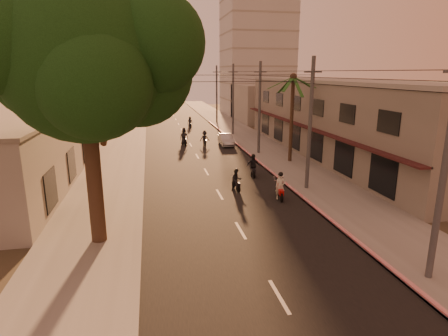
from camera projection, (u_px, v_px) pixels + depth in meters
The scene contains 21 objects.
ground at pixel (251, 248), 17.48m from camera, with size 160.00×160.00×0.00m, color #383023.
road at pixel (197, 156), 36.49m from camera, with size 10.00×140.00×0.02m, color black.
sidewalk_right at pixel (271, 153), 37.87m from camera, with size 5.00×140.00×0.12m, color slate.
sidewalk_left at pixel (118, 159), 35.07m from camera, with size 5.00×140.00×0.12m, color slate.
curb_stripe at pixel (262, 165), 32.66m from camera, with size 0.20×60.00×0.20m, color red.
shophouse_row at pixel (342, 118), 36.29m from camera, with size 8.80×34.20×7.30m.
left_building at pixel (18, 147), 27.53m from camera, with size 8.20×24.20×5.20m.
distant_tower at pixel (257, 39), 70.21m from camera, with size 12.10×12.10×28.00m.
broadleaf_tree at pixel (93, 60), 16.18m from camera, with size 9.60×8.70×12.10m.
palm_tree at pixel (293, 82), 32.40m from camera, with size 5.00×5.00×8.20m.
utility_poles at pixel (260, 88), 36.02m from camera, with size 1.20×48.26×9.00m.
filler_right at pixel (262, 103), 62.12m from camera, with size 8.00×14.00×6.00m, color gray.
filler_left_near at pixel (71, 120), 46.63m from camera, with size 8.00×14.00×4.40m, color gray.
filler_left_far at pixel (91, 99), 63.41m from camera, with size 8.00×14.00×7.00m, color gray.
scooter_red at pixel (280, 187), 24.02m from camera, with size 0.81×1.85×1.83m.
scooter_mid_a at pixel (236, 180), 25.84m from camera, with size 0.85×1.60×1.56m.
scooter_mid_b at pixel (253, 166), 29.25m from camera, with size 1.11×1.85×1.82m.
scooter_far_a at pixel (184, 137), 41.90m from camera, with size 1.00×2.01×1.98m.
scooter_far_b at pixel (205, 139), 41.59m from camera, with size 1.06×1.76×1.73m.
parked_car at pixel (226, 140), 41.79m from camera, with size 1.46×3.93×1.28m, color #A4A7AC.
scooter_far_c at pixel (190, 122), 55.60m from camera, with size 0.75×1.62×1.59m.
Camera 1 is at (-4.31, -15.46, 7.97)m, focal length 30.00 mm.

